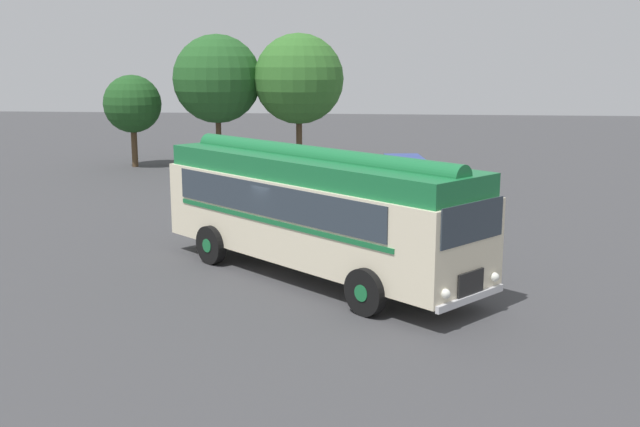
% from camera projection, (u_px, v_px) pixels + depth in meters
% --- Properties ---
extents(ground_plane, '(120.00, 120.00, 0.00)m').
position_uv_depth(ground_plane, '(302.00, 271.00, 20.54)').
color(ground_plane, '#3D3D3F').
extents(vintage_bus, '(9.23, 8.44, 3.49)m').
position_uv_depth(vintage_bus, '(314.00, 207.00, 19.68)').
color(vintage_bus, beige).
rests_on(vintage_bus, ground).
extents(car_near_left, '(2.03, 4.24, 1.66)m').
position_uv_depth(car_near_left, '(333.00, 174.00, 32.10)').
color(car_near_left, navy).
rests_on(car_near_left, ground).
extents(car_mid_left, '(2.39, 4.40, 1.66)m').
position_uv_depth(car_mid_left, '(404.00, 176.00, 31.69)').
color(car_mid_left, navy).
rests_on(car_mid_left, ground).
extents(tree_far_left, '(3.06, 3.06, 4.90)m').
position_uv_depth(tree_far_left, '(132.00, 102.00, 39.81)').
color(tree_far_left, '#4C3823').
rests_on(tree_far_left, ground).
extents(tree_left_of_centre, '(4.69, 4.69, 7.02)m').
position_uv_depth(tree_left_of_centre, '(216.00, 78.00, 39.78)').
color(tree_left_of_centre, '#4C3823').
rests_on(tree_left_of_centre, ground).
extents(tree_centre, '(4.74, 4.74, 7.06)m').
position_uv_depth(tree_centre, '(300.00, 78.00, 39.41)').
color(tree_centre, '#4C3823').
rests_on(tree_centre, ground).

